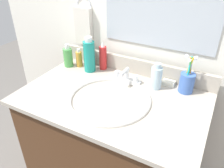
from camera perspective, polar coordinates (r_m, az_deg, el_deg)
vanity_cabinet at (r=1.38m, az=0.02°, el=-17.73°), size 0.87×0.53×0.80m
countertop at (r=1.10m, az=0.02°, el=-3.62°), size 0.91×0.57×0.02m
backsplash at (r=1.29m, az=5.80°, el=4.59°), size 0.91×0.02×0.09m
back_wall at (r=1.45m, az=6.32°, el=-2.01°), size 2.01×0.04×1.30m
towel_ring at (r=1.39m, az=-7.12°, el=19.35°), size 0.10×0.01×0.10m
hand_towel at (r=1.40m, az=-7.22°, el=14.41°), size 0.11×0.04×0.22m
sink_basin at (r=1.09m, az=-0.88°, el=-5.27°), size 0.40×0.40×0.11m
faucet at (r=1.21m, az=3.56°, el=1.79°), size 0.16×0.10×0.08m
bottle_lotion_white at (r=1.38m, az=-5.94°, el=7.22°), size 0.05×0.05×0.14m
bottle_toner_green at (r=1.39m, az=-11.11°, el=6.77°), size 0.05×0.05×0.14m
bottle_mouthwash_teal at (r=1.30m, az=-5.80°, el=7.17°), size 0.07×0.07×0.21m
bottle_gel_clear at (r=1.15m, az=11.24°, el=1.74°), size 0.06×0.06×0.14m
bottle_spray_red at (r=1.32m, az=-2.33°, el=6.82°), size 0.04×0.04×0.17m
bottle_oil_amber at (r=1.38m, az=-8.38°, el=6.37°), size 0.04×0.04×0.11m
cup_blue_plastic at (r=1.17m, az=18.54°, el=0.59°), size 0.07×0.09×0.19m
soap_bar at (r=1.22m, az=14.20°, el=0.26°), size 0.06×0.04×0.02m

